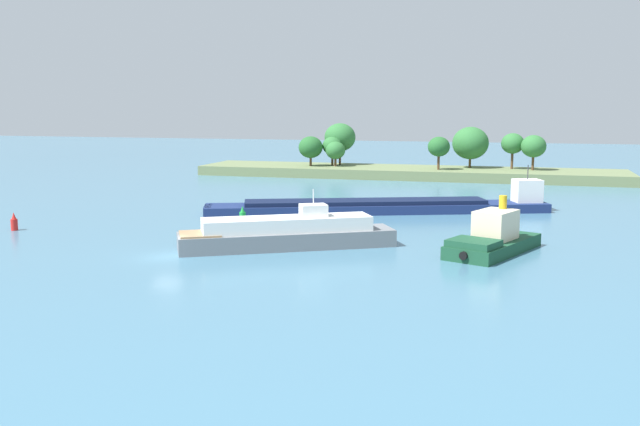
{
  "coord_description": "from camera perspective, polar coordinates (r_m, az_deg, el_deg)",
  "views": [
    {
      "loc": [
        28.96,
        -54.38,
        13.08
      ],
      "look_at": [
        8.11,
        20.39,
        1.2
      ],
      "focal_mm": 39.9,
      "sensor_mm": 36.0,
      "label": 1
    }
  ],
  "objects": [
    {
      "name": "treeline_island",
      "position": [
        130.63,
        7.13,
        3.95
      ],
      "size": [
        76.36,
        14.3,
        9.56
      ],
      "color": "#66754C",
      "rests_on": "ground"
    },
    {
      "name": "white_riverboat",
      "position": [
        65.35,
        -2.67,
        -1.65
      ],
      "size": [
        19.32,
        13.2,
        5.37
      ],
      "color": "slate",
      "rests_on": "ground"
    },
    {
      "name": "cargo_barge",
      "position": [
        87.15,
        5.26,
        0.6
      ],
      "size": [
        40.92,
        19.39,
        5.69
      ],
      "color": "navy",
      "rests_on": "ground"
    },
    {
      "name": "channel_buoy_red",
      "position": [
        81.07,
        -23.33,
        -0.72
      ],
      "size": [
        0.7,
        0.7,
        1.9
      ],
      "color": "red",
      "rests_on": "ground"
    },
    {
      "name": "ground_plane",
      "position": [
        62.98,
        -12.21,
        -3.49
      ],
      "size": [
        400.0,
        400.0,
        0.0
      ],
      "primitive_type": "plane",
      "color": "teal"
    },
    {
      "name": "channel_buoy_green",
      "position": [
        79.68,
        -6.23,
        -0.21
      ],
      "size": [
        0.7,
        0.7,
        1.9
      ],
      "color": "green",
      "rests_on": "ground"
    },
    {
      "name": "tugboat",
      "position": [
        64.89,
        13.67,
        -2.05
      ],
      "size": [
        8.4,
        12.23,
        4.96
      ],
      "color": "#19472D",
      "rests_on": "ground"
    }
  ]
}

